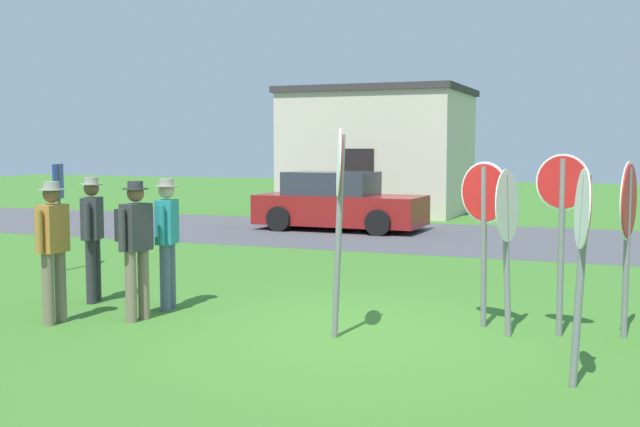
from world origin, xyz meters
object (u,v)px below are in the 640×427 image
at_px(stop_sign_rear_right, 628,218).
at_px(person_in_blue, 167,236).
at_px(parked_car_on_street, 338,203).
at_px(stop_sign_center_cluster, 562,215).
at_px(info_panel_leftmost, 59,197).
at_px(stop_sign_nearest, 484,215).
at_px(stop_sign_low_front, 339,195).
at_px(person_with_sunhat, 92,232).
at_px(person_on_left, 53,244).
at_px(stop_sign_rear_left, 582,240).
at_px(stop_sign_far_back, 507,223).
at_px(person_holding_notes, 135,240).

bearing_deg(stop_sign_rear_right, person_in_blue, -173.91).
relative_size(parked_car_on_street, person_in_blue, 2.49).
xyz_separation_m(stop_sign_center_cluster, info_panel_leftmost, (-8.46, 1.66, -0.10)).
xyz_separation_m(stop_sign_nearest, stop_sign_low_front, (-1.43, -1.11, 0.27)).
bearing_deg(person_with_sunhat, info_panel_leftmost, 138.49).
relative_size(person_with_sunhat, info_panel_leftmost, 0.93).
relative_size(stop_sign_nearest, person_on_left, 1.14).
bearing_deg(person_with_sunhat, stop_sign_center_cluster, 3.22).
bearing_deg(person_in_blue, stop_sign_nearest, 7.44).
distance_m(stop_sign_rear_left, stop_sign_far_back, 1.93).
relative_size(stop_sign_center_cluster, person_on_left, 1.20).
height_order(stop_sign_rear_right, person_on_left, stop_sign_rear_right).
height_order(stop_sign_far_back, stop_sign_low_front, stop_sign_low_front).
distance_m(parked_car_on_street, stop_sign_rear_right, 11.87).
height_order(parked_car_on_street, stop_sign_low_front, stop_sign_low_front).
height_order(person_with_sunhat, person_in_blue, same).
bearing_deg(info_panel_leftmost, stop_sign_center_cluster, -11.12).
height_order(stop_sign_low_front, person_with_sunhat, stop_sign_low_front).
xyz_separation_m(parked_car_on_street, stop_sign_nearest, (5.43, -9.62, 0.66)).
distance_m(stop_sign_rear_right, stop_sign_center_cluster, 0.73).
distance_m(stop_sign_low_front, person_in_blue, 2.77).
relative_size(parked_car_on_street, stop_sign_rear_right, 2.16).
distance_m(stop_sign_rear_left, person_holding_notes, 5.35).
bearing_deg(stop_sign_low_front, stop_sign_far_back, 23.93).
bearing_deg(parked_car_on_street, person_in_blue, -82.31).
xyz_separation_m(person_in_blue, person_holding_notes, (-0.01, -0.71, 0.03)).
bearing_deg(parked_car_on_street, person_on_left, -87.27).
bearing_deg(stop_sign_rear_left, parked_car_on_street, 119.66).
bearing_deg(parked_car_on_street, stop_sign_low_front, -69.55).
bearing_deg(stop_sign_far_back, stop_sign_rear_right, 17.94).
distance_m(parked_car_on_street, person_holding_notes, 10.95).
height_order(stop_sign_rear_left, stop_sign_nearest, stop_sign_nearest).
distance_m(stop_sign_rear_left, stop_sign_rear_right, 2.15).
xyz_separation_m(stop_sign_rear_right, stop_sign_low_front, (-3.02, -1.19, 0.25)).
relative_size(parked_car_on_street, stop_sign_rear_left, 2.20).
bearing_deg(parked_car_on_street, stop_sign_rear_right, -53.69).
xyz_separation_m(parked_car_on_street, info_panel_leftmost, (-2.14, -8.10, 0.60)).
bearing_deg(person_holding_notes, stop_sign_low_front, 2.74).
distance_m(parked_car_on_street, stop_sign_far_back, 11.52).
relative_size(stop_sign_rear_right, person_on_left, 1.15).
xyz_separation_m(stop_sign_low_front, person_holding_notes, (-2.64, -0.13, -0.61)).
height_order(stop_sign_far_back, stop_sign_nearest, stop_sign_nearest).
bearing_deg(person_on_left, person_holding_notes, 31.99).
distance_m(stop_sign_nearest, person_on_left, 5.21).
xyz_separation_m(stop_sign_rear_left, stop_sign_center_cluster, (-0.32, 1.90, 0.05)).
bearing_deg(stop_sign_center_cluster, info_panel_leftmost, 168.88).
relative_size(person_with_sunhat, person_on_left, 1.00).
height_order(stop_sign_rear_left, stop_sign_center_cluster, stop_sign_center_cluster).
bearing_deg(parked_car_on_street, person_with_sunhat, -89.22).
bearing_deg(info_panel_leftmost, person_with_sunhat, -41.51).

